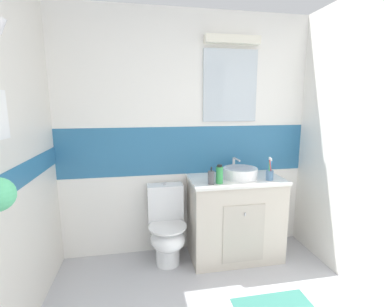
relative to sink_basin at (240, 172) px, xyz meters
name	(u,v)px	position (x,y,z in m)	size (l,w,h in m)	color
wall_back_tiled	(187,135)	(-0.48, 0.32, 0.36)	(3.20, 0.20, 2.50)	white
vanity_cabinet	(235,217)	(-0.04, 0.01, -0.48)	(0.94, 0.54, 0.85)	beige
sink_basin	(240,172)	(0.00, 0.00, 0.00)	(0.34, 0.38, 0.18)	white
toilet	(167,228)	(-0.74, 0.03, -0.54)	(0.37, 0.50, 0.79)	white
toothbrush_cup	(270,174)	(0.25, -0.13, 0.00)	(0.07, 0.07, 0.23)	#4C7299
soap_dispenser	(211,177)	(-0.34, -0.15, 0.01)	(0.06, 0.06, 0.17)	#4C4C51
mouthwash_bottle	(219,175)	(-0.26, -0.14, 0.03)	(0.07, 0.07, 0.18)	green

